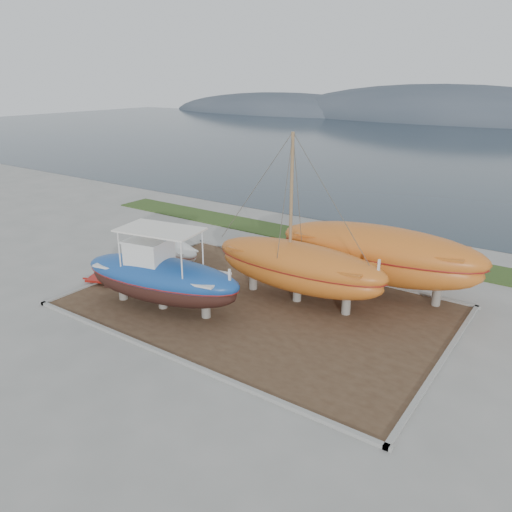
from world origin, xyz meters
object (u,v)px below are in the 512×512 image
Objects in this scene: orange_sailboat at (299,221)px; red_trailer at (104,281)px; white_dinghy at (176,252)px; blue_caique at (161,269)px; orange_bare_hull at (378,261)px.

orange_sailboat is 3.70× the size of red_trailer.
orange_sailboat is (8.99, -0.56, 3.60)m from white_dinghy.
orange_bare_hull is at bearing 34.36° from blue_caique.
blue_caique is at bearing -139.19° from orange_sailboat.
orange_bare_hull is (7.98, 7.86, -0.28)m from blue_caique.
blue_caique is 5.40m from red_trailer.
orange_sailboat is 11.68m from red_trailer.
blue_caique is at bearing -27.82° from red_trailer.
blue_caique reaches higher than white_dinghy.
red_trailer is at bearing -154.60° from orange_bare_hull.
red_trailer is (-1.09, -4.75, -0.52)m from white_dinghy.
white_dinghy is 1.67× the size of red_trailer.
orange_sailboat is at bearing -0.97° from red_trailer.
orange_bare_hull is 4.26× the size of red_trailer.
blue_caique is 11.20m from orange_bare_hull.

